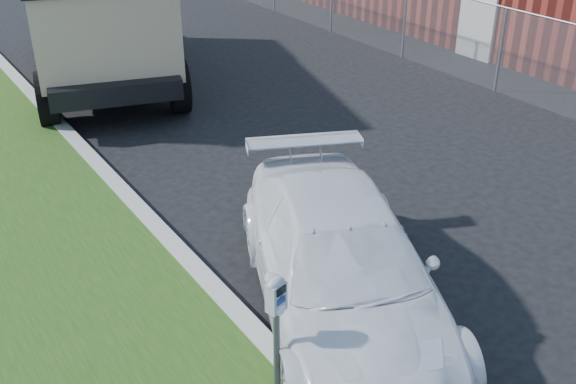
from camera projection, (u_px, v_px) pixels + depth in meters
ground at (418, 261)px, 8.87m from camera, size 120.00×120.00×0.00m
chainlink_fence at (406, 7)px, 16.34m from camera, size 0.06×30.06×30.00m
parking_meter at (276, 312)px, 6.15m from camera, size 0.21×0.17×1.36m
white_wagon at (339, 260)px, 7.68m from camera, size 3.59×5.04×1.36m
dump_truck at (98, 8)px, 14.97m from camera, size 4.41×7.48×2.76m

